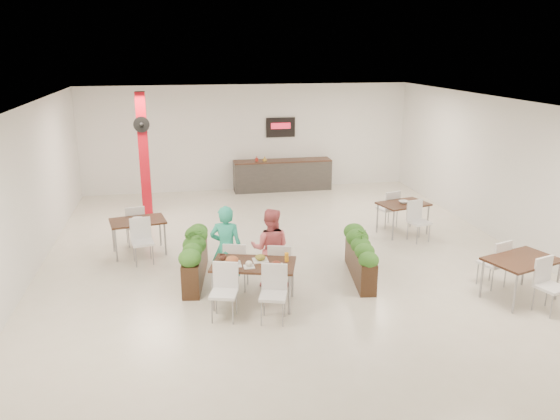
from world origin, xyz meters
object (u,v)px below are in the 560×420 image
(diner_man, at_px, (226,249))
(planter_left, at_px, (195,254))
(main_table, at_px, (253,270))
(side_table_a, at_px, (138,226))
(red_column, at_px, (144,153))
(side_table_b, at_px, (403,208))
(service_counter, at_px, (282,174))
(planter_right, at_px, (360,253))
(side_table_c, at_px, (522,265))
(diner_woman, at_px, (270,248))

(diner_man, bearing_deg, planter_left, -30.06)
(main_table, relative_size, side_table_a, 1.14)
(main_table, distance_m, planter_left, 1.55)
(red_column, distance_m, side_table_b, 6.68)
(planter_left, xyz_separation_m, side_table_a, (-1.13, 1.61, 0.11))
(red_column, relative_size, main_table, 1.69)
(service_counter, bearing_deg, side_table_b, -66.37)
(service_counter, relative_size, side_table_b, 1.79)
(planter_right, height_order, side_table_b, planter_right)
(red_column, relative_size, diner_man, 2.00)
(main_table, height_order, side_table_a, same)
(planter_right, xyz_separation_m, side_table_c, (2.45, -1.39, 0.13))
(main_table, distance_m, side_table_a, 3.51)
(diner_man, xyz_separation_m, planter_right, (2.56, 0.08, -0.31))
(planter_right, bearing_deg, diner_woman, -177.42)
(planter_right, relative_size, side_table_b, 1.11)
(diner_woman, height_order, planter_right, diner_woman)
(side_table_b, xyz_separation_m, side_table_c, (0.62, -3.69, 0.00))
(side_table_b, bearing_deg, planter_right, -143.05)
(diner_man, bearing_deg, service_counter, -92.45)
(red_column, height_order, planter_right, red_column)
(diner_woman, relative_size, planter_left, 0.77)
(service_counter, bearing_deg, planter_right, -88.48)
(service_counter, xyz_separation_m, diner_man, (-2.37, -6.97, 0.31))
(service_counter, relative_size, diner_man, 1.87)
(planter_left, distance_m, side_table_a, 1.97)
(service_counter, relative_size, diner_woman, 2.00)
(side_table_c, bearing_deg, side_table_b, 81.76)
(service_counter, xyz_separation_m, planter_left, (-2.92, -6.40, 0.02))
(main_table, distance_m, side_table_b, 5.01)
(service_counter, bearing_deg, diner_man, -108.79)
(planter_left, bearing_deg, side_table_b, 20.09)
(diner_man, xyz_separation_m, side_table_c, (5.01, -1.31, -0.17))
(main_table, height_order, side_table_c, same)
(service_counter, relative_size, planter_right, 1.61)
(service_counter, distance_m, main_table, 7.88)
(side_table_a, bearing_deg, diner_woman, -52.20)
(diner_man, bearing_deg, diner_woman, -163.66)
(side_table_b, bearing_deg, main_table, -157.39)
(service_counter, distance_m, side_table_c, 8.70)
(side_table_a, bearing_deg, diner_man, -63.26)
(diner_woman, bearing_deg, side_table_b, -130.07)
(main_table, height_order, side_table_b, same)
(main_table, distance_m, planter_right, 2.29)
(planter_right, bearing_deg, side_table_a, 153.55)
(side_table_a, distance_m, side_table_b, 6.07)
(red_column, distance_m, planter_right, 6.64)
(diner_man, relative_size, planter_left, 0.82)
(red_column, bearing_deg, side_table_b, -24.44)
(red_column, height_order, diner_woman, red_column)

